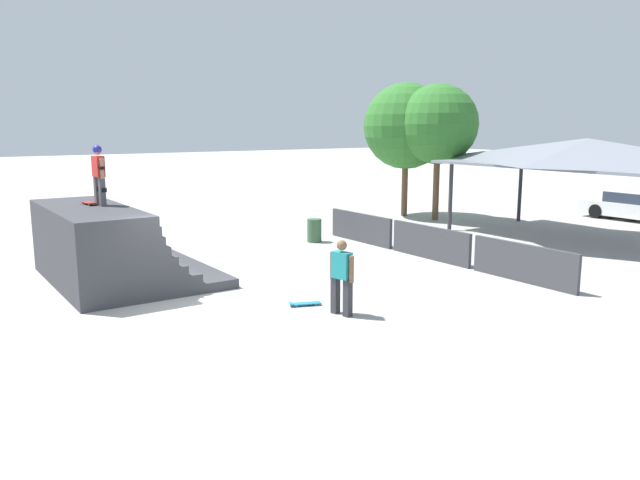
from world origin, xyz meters
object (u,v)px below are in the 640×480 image
object	(u,v)px
tree_beside_pavilion	(406,126)
tree_far_back	(438,124)
bystander_walking	(342,274)
parked_car_white	(635,207)
trash_bin	(314,230)
skateboard_on_ground	(304,303)
skater_on_deck	(99,171)
skateboard_on_deck	(89,203)

from	to	relation	value
tree_beside_pavilion	tree_far_back	xyz separation A→B (m)	(1.69, 0.36, 0.08)
bystander_walking	parked_car_white	xyz separation A→B (m)	(-4.06, 19.20, -0.35)
trash_bin	bystander_walking	bearing A→B (deg)	-29.77
skateboard_on_ground	parked_car_white	xyz separation A→B (m)	(-3.00, 19.53, 0.55)
skater_on_deck	tree_beside_pavilion	xyz separation A→B (m)	(-4.71, 15.13, 1.16)
skater_on_deck	trash_bin	world-z (taller)	skater_on_deck
trash_bin	tree_beside_pavilion	bearing A→B (deg)	113.76
tree_beside_pavilion	bystander_walking	bearing A→B (deg)	-46.79
bystander_walking	tree_beside_pavilion	bearing A→B (deg)	-58.96
skateboard_on_deck	bystander_walking	xyz separation A→B (m)	(6.54, 3.73, -1.18)
tree_far_back	trash_bin	bearing A→B (deg)	-78.96
skateboard_on_deck	tree_beside_pavilion	world-z (taller)	tree_beside_pavilion
bystander_walking	tree_far_back	bearing A→B (deg)	-64.57
skater_on_deck	tree_far_back	bearing A→B (deg)	95.47
skater_on_deck	parked_car_white	bearing A→B (deg)	79.04
bystander_walking	tree_far_back	distance (m)	15.47
bystander_walking	skateboard_on_ground	xyz separation A→B (m)	(-1.06, -0.32, -0.89)
skater_on_deck	bystander_walking	distance (m)	7.42
trash_bin	skateboard_on_ground	bearing A→B (deg)	-35.41
skateboard_on_deck	bystander_walking	bearing A→B (deg)	24.34
skateboard_on_ground	parked_car_white	world-z (taller)	parked_car_white
tree_beside_pavilion	trash_bin	distance (m)	8.69
bystander_walking	parked_car_white	distance (m)	19.63
skateboard_on_ground	tree_far_back	distance (m)	15.34
tree_far_back	parked_car_white	size ratio (longest dim) A/B	1.34
skateboard_on_ground	trash_bin	xyz separation A→B (m)	(-6.69, 4.76, 0.37)
skater_on_deck	parked_car_white	world-z (taller)	skater_on_deck
skater_on_deck	skateboard_on_ground	world-z (taller)	skater_on_deck
skateboard_on_ground	trash_bin	world-z (taller)	trash_bin
skateboard_on_deck	tree_far_back	xyz separation A→B (m)	(-2.68, 15.71, 2.10)
skateboard_on_deck	tree_beside_pavilion	xyz separation A→B (m)	(-4.37, 15.35, 2.02)
trash_bin	parked_car_white	xyz separation A→B (m)	(3.69, 14.77, 0.18)
skateboard_on_deck	trash_bin	bearing A→B (deg)	93.05
tree_beside_pavilion	parked_car_white	distance (m)	10.82
bystander_walking	trash_bin	world-z (taller)	bystander_walking
tree_beside_pavilion	trash_bin	xyz separation A→B (m)	(3.16, -7.18, -3.73)
skateboard_on_deck	tree_beside_pavilion	size ratio (longest dim) A/B	0.13
bystander_walking	skateboard_on_ground	bearing A→B (deg)	4.72
tree_beside_pavilion	skateboard_on_deck	bearing A→B (deg)	-74.11
skateboard_on_deck	bystander_walking	world-z (taller)	skateboard_on_deck
parked_car_white	skater_on_deck	bearing A→B (deg)	-94.93
skater_on_deck	skateboard_on_ground	xyz separation A→B (m)	(5.14, 3.19, -2.94)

